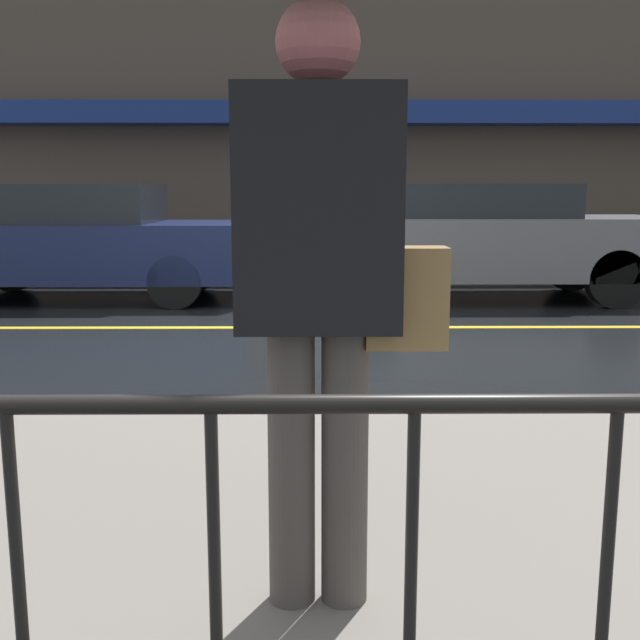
% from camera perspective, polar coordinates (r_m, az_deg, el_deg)
% --- Properties ---
extents(ground_plane, '(80.00, 80.00, 0.00)m').
position_cam_1_polar(ground_plane, '(7.68, -4.55, -0.59)').
color(ground_plane, black).
extents(sidewalk_near, '(28.00, 3.19, 0.11)m').
position_cam_1_polar(sidewalk_near, '(3.00, -11.44, -16.79)').
color(sidewalk_near, slate).
rests_on(sidewalk_near, ground_plane).
extents(sidewalk_far, '(28.00, 1.74, 0.11)m').
position_cam_1_polar(sidewalk_far, '(11.80, -3.13, 3.38)').
color(sidewalk_far, slate).
rests_on(sidewalk_far, ground_plane).
extents(lane_marking, '(25.20, 0.12, 0.01)m').
position_cam_1_polar(lane_marking, '(7.68, -4.55, -0.56)').
color(lane_marking, gold).
rests_on(lane_marking, ground_plane).
extents(building_storefront, '(28.00, 0.85, 4.63)m').
position_cam_1_polar(building_storefront, '(12.74, -3.02, 14.14)').
color(building_storefront, '#4C4238').
rests_on(building_storefront, ground_plane).
extents(railing_foreground, '(12.00, 0.04, 0.92)m').
position_cam_1_polar(railing_foreground, '(1.56, -22.03, -17.40)').
color(railing_foreground, black).
rests_on(railing_foreground, sidewalk_near).
extents(pedestrian, '(0.91, 0.91, 2.19)m').
position_cam_1_polar(pedestrian, '(2.21, 0.03, 18.27)').
color(pedestrian, '#4C4742').
rests_on(pedestrian, sidewalk_near).
extents(car_navy, '(4.10, 1.79, 1.46)m').
position_cam_1_polar(car_navy, '(10.05, -17.63, 5.76)').
color(car_navy, '#19234C').
rests_on(car_navy, ground_plane).
extents(car_grey, '(4.68, 1.79, 1.47)m').
position_cam_1_polar(car_grey, '(9.83, 11.92, 6.07)').
color(car_grey, slate).
rests_on(car_grey, ground_plane).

